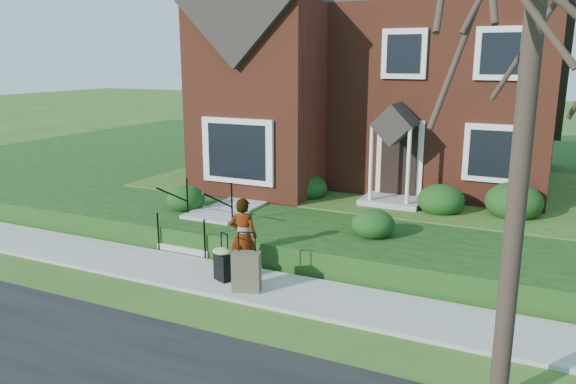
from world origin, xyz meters
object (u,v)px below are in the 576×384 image
Objects in this scene: suitcase_olive at (246,272)px; woman at (243,236)px; suitcase_black at (222,262)px; front_steps at (205,226)px.

woman is at bearing 105.06° from suitcase_olive.
suitcase_olive is at bearing 114.59° from woman.
woman reaches higher than suitcase_black.
woman is 0.70m from suitcase_black.
woman reaches higher than suitcase_olive.
woman is at bearing -37.01° from front_steps.
front_steps is 2.04× the size of suitcase_black.
woman is 1.39× the size of suitcase_olive.
front_steps is at bearing 119.21° from suitcase_olive.
suitcase_black is 0.75m from suitcase_olive.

